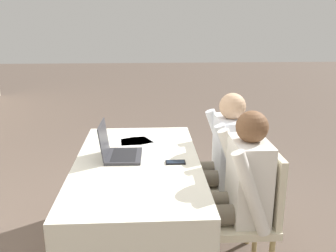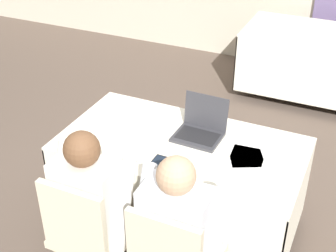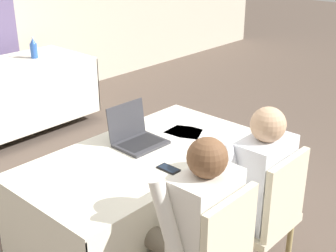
# 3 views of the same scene
# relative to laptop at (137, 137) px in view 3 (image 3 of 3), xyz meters

# --- Properties ---
(ground_plane) EXTENTS (24.00, 24.00, 0.00)m
(ground_plane) POSITION_rel_laptop_xyz_m (-0.08, -0.14, -0.79)
(ground_plane) COLOR brown
(conference_table_near) EXTENTS (1.61, 0.86, 0.74)m
(conference_table_near) POSITION_rel_laptop_xyz_m (-0.08, -0.14, -0.23)
(conference_table_near) COLOR silver
(conference_table_near) RESTS_ON ground_plane
(conference_table_far) EXTENTS (1.61, 0.86, 0.74)m
(conference_table_far) POSITION_rel_laptop_xyz_m (0.46, 2.36, -0.23)
(conference_table_far) COLOR silver
(conference_table_far) RESTS_ON ground_plane
(laptop) EXTENTS (0.32, 0.29, 0.26)m
(laptop) POSITION_rel_laptop_xyz_m (0.00, 0.00, 0.00)
(laptop) COLOR #333338
(laptop) RESTS_ON conference_table_near
(cell_phone) EXTENTS (0.07, 0.14, 0.01)m
(cell_phone) POSITION_rel_laptop_xyz_m (-0.13, -0.40, -0.04)
(cell_phone) COLOR black
(cell_phone) RESTS_ON conference_table_near
(paper_beside_laptop) EXTENTS (0.23, 0.31, 0.00)m
(paper_beside_laptop) POSITION_rel_laptop_xyz_m (0.36, -0.14, -0.05)
(paper_beside_laptop) COLOR white
(paper_beside_laptop) RESTS_ON conference_table_near
(paper_centre_table) EXTENTS (0.32, 0.36, 0.00)m
(paper_centre_table) POSITION_rel_laptop_xyz_m (0.34, -0.08, -0.05)
(paper_centre_table) COLOR white
(paper_centre_table) RESTS_ON conference_table_near
(paper_left_edge) EXTENTS (0.32, 0.36, 0.00)m
(paper_left_edge) POSITION_rel_laptop_xyz_m (-0.52, 0.05, -0.05)
(paper_left_edge) COLOR white
(paper_left_edge) RESTS_ON conference_table_near
(water_bottle) EXTENTS (0.08, 0.08, 0.23)m
(water_bottle) POSITION_rel_laptop_xyz_m (0.78, 2.40, 0.05)
(water_bottle) COLOR #2D5BB7
(water_bottle) RESTS_ON conference_table_far
(chair_near_right) EXTENTS (0.44, 0.44, 0.90)m
(chair_near_right) POSITION_rel_laptop_xyz_m (0.19, -0.87, -0.30)
(chair_near_right) COLOR tan
(chair_near_right) RESTS_ON ground_plane
(person_checkered_shirt) EXTENTS (0.50, 0.52, 1.16)m
(person_checkered_shirt) POSITION_rel_laptop_xyz_m (-0.35, -0.77, -0.14)
(person_checkered_shirt) COLOR #665B4C
(person_checkered_shirt) RESTS_ON ground_plane
(person_white_shirt) EXTENTS (0.50, 0.52, 1.16)m
(person_white_shirt) POSITION_rel_laptop_xyz_m (0.19, -0.77, -0.14)
(person_white_shirt) COLOR #665B4C
(person_white_shirt) RESTS_ON ground_plane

